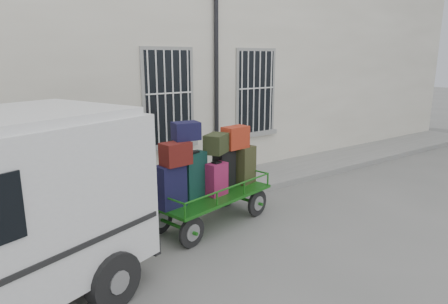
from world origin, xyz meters
TOP-DOWN VIEW (x-y plane):
  - ground at (0.00, 0.00)m, footprint 80.00×80.00m
  - building at (0.00, 5.50)m, footprint 24.00×5.15m
  - sidewalk at (0.00, 2.20)m, footprint 24.00×1.70m
  - luggage_cart at (-0.87, 0.54)m, footprint 2.90×1.61m

SIDE VIEW (x-z plane):
  - ground at x=0.00m, z-range 0.00..0.00m
  - sidewalk at x=0.00m, z-range 0.00..0.15m
  - luggage_cart at x=-0.87m, z-range -0.03..2.06m
  - building at x=0.00m, z-range 0.00..6.00m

